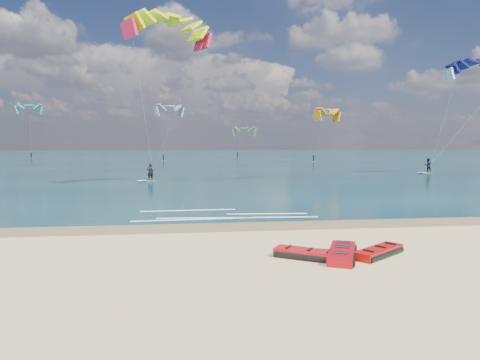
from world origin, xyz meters
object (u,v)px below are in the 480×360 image
(packed_kite_mid, at_px, (307,258))
(kitesurfer_far, at_px, (455,110))
(packed_kite_right, at_px, (342,259))
(kitesurfer_main, at_px, (159,97))
(packed_kite_left, at_px, (379,256))

(packed_kite_mid, bearing_deg, kitesurfer_far, 83.50)
(packed_kite_right, relative_size, kitesurfer_main, 0.17)
(packed_kite_mid, relative_size, packed_kite_right, 0.92)
(packed_kite_right, height_order, kitesurfer_main, kitesurfer_main)
(kitesurfer_far, bearing_deg, packed_kite_mid, -149.50)
(packed_kite_right, bearing_deg, packed_kite_left, -59.57)
(packed_kite_mid, height_order, kitesurfer_main, kitesurfer_main)
(packed_kite_mid, bearing_deg, packed_kite_right, 24.78)
(kitesurfer_main, bearing_deg, packed_kite_mid, -118.75)
(packed_kite_left, distance_m, kitesurfer_far, 45.46)
(packed_kite_right, height_order, kitesurfer_far, kitesurfer_far)
(packed_kite_mid, distance_m, kitesurfer_far, 47.08)
(packed_kite_left, height_order, packed_kite_right, packed_kite_right)
(packed_kite_right, relative_size, kitesurfer_far, 0.18)
(packed_kite_left, xyz_separation_m, kitesurfer_main, (-9.55, 27.23, 8.41))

